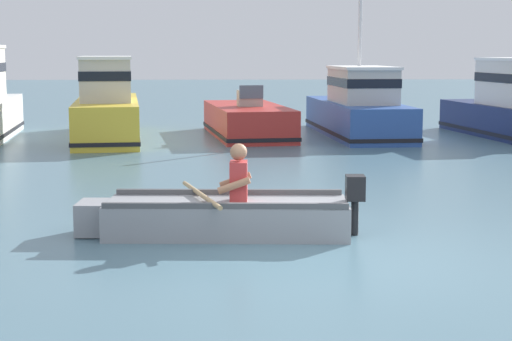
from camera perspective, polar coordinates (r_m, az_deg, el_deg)
name	(u,v)px	position (r m, az deg, el deg)	size (l,w,h in m)	color
ground_plane	(309,259)	(9.62, 3.65, -6.05)	(120.00, 120.00, 0.00)	slate
rowboat_with_person	(222,215)	(10.81, -2.36, -3.09)	(3.72, 1.95, 1.19)	gray
moored_boat_yellow	(107,108)	(22.85, -10.13, 4.21)	(2.38, 6.81, 2.22)	gold
moored_boat_red	(248,121)	(23.27, -0.58, 3.37)	(2.56, 5.40, 1.44)	#B72D28
moored_boat_blue	(359,110)	(23.59, 7.02, 4.16)	(2.28, 6.44, 3.91)	#2D519E
moored_boat_navy	(508,108)	(24.15, 16.87, 4.12)	(2.38, 5.61, 2.18)	#19234C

